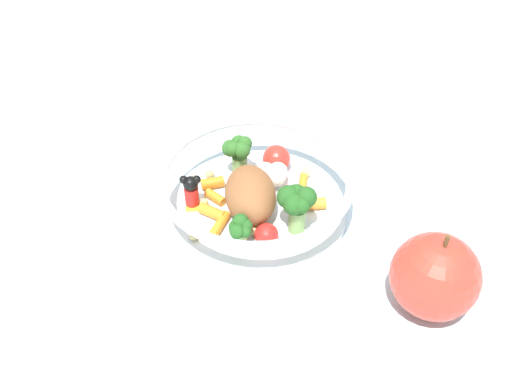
# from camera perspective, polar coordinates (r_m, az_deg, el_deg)

# --- Properties ---
(ground_plane) EXTENTS (2.40, 2.40, 0.00)m
(ground_plane) POSITION_cam_1_polar(r_m,az_deg,el_deg) (0.62, -0.38, -1.61)
(ground_plane) COLOR silver
(food_container) EXTENTS (0.20, 0.20, 0.07)m
(food_container) POSITION_cam_1_polar(r_m,az_deg,el_deg) (0.59, 0.10, -0.04)
(food_container) COLOR white
(food_container) RESTS_ON ground_plane
(loose_apple) EXTENTS (0.08, 0.08, 0.09)m
(loose_apple) POSITION_cam_1_polar(r_m,az_deg,el_deg) (0.53, 17.78, -7.79)
(loose_apple) COLOR #BC3828
(loose_apple) RESTS_ON ground_plane
(folded_napkin) EXTENTS (0.18, 0.17, 0.01)m
(folded_napkin) POSITION_cam_1_polar(r_m,az_deg,el_deg) (0.76, -11.69, 6.89)
(folded_napkin) COLOR white
(folded_napkin) RESTS_ON ground_plane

